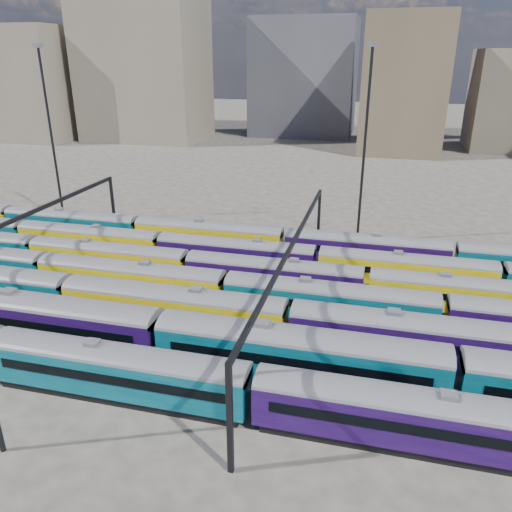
# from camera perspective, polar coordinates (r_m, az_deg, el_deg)

# --- Properties ---
(ground) EXTENTS (500.00, 500.00, 0.00)m
(ground) POSITION_cam_1_polar(r_m,az_deg,el_deg) (51.99, -7.04, -5.78)
(ground) COLOR #3E3A35
(ground) RESTS_ON ground
(rake_0) EXTENTS (123.70, 3.02, 5.08)m
(rake_0) POSITION_cam_1_polar(r_m,az_deg,el_deg) (35.75, -0.41, -14.81)
(rake_0) COLOR black
(rake_0) RESTS_ON ground
(rake_1) EXTENTS (137.26, 3.34, 5.65)m
(rake_1) POSITION_cam_1_polar(r_m,az_deg,el_deg) (42.24, -10.90, -8.44)
(rake_1) COLOR black
(rake_1) RESTS_ON ground
(rake_2) EXTENTS (129.15, 3.15, 5.31)m
(rake_2) POSITION_cam_1_polar(r_m,az_deg,el_deg) (51.68, -20.56, -3.85)
(rake_2) COLOR black
(rake_2) RESTS_ON ground
(rake_3) EXTENTS (123.05, 3.00, 5.05)m
(rake_3) POSITION_cam_1_polar(r_m,az_deg,el_deg) (49.77, -3.53, -3.56)
(rake_3) COLOR black
(rake_3) RESTS_ON ground
(rake_4) EXTENTS (116.67, 2.85, 4.78)m
(rake_4) POSITION_cam_1_polar(r_m,az_deg,el_deg) (56.01, -7.82, -0.88)
(rake_4) COLOR black
(rake_4) RESTS_ON ground
(rake_5) EXTENTS (115.98, 2.83, 4.75)m
(rake_5) POSITION_cam_1_polar(r_m,az_deg,el_deg) (57.27, 7.01, -0.33)
(rake_5) COLOR black
(rake_5) RESTS_ON ground
(rake_6) EXTENTS (139.66, 2.92, 4.91)m
(rake_6) POSITION_cam_1_polar(r_m,az_deg,el_deg) (65.04, -5.45, 2.58)
(rake_6) COLOR black
(rake_6) RESTS_ON ground
(gantry_1) EXTENTS (0.35, 40.35, 8.03)m
(gantry_1) POSITION_cam_1_polar(r_m,az_deg,el_deg) (59.30, -25.74, 2.80)
(gantry_1) COLOR black
(gantry_1) RESTS_ON ground
(gantry_2) EXTENTS (0.35, 40.35, 8.03)m
(gantry_2) POSITION_cam_1_polar(r_m,az_deg,el_deg) (46.64, 4.12, 0.17)
(gantry_2) COLOR black
(gantry_2) RESTS_ON ground
(mast_1) EXTENTS (1.40, 0.50, 25.60)m
(mast_1) POSITION_cam_1_polar(r_m,az_deg,el_deg) (80.81, -22.43, 13.20)
(mast_1) COLOR black
(mast_1) RESTS_ON ground
(mast_3) EXTENTS (1.40, 0.50, 25.60)m
(mast_3) POSITION_cam_1_polar(r_m,az_deg,el_deg) (67.49, 12.37, 12.88)
(mast_3) COLOR black
(mast_3) RESTS_ON ground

